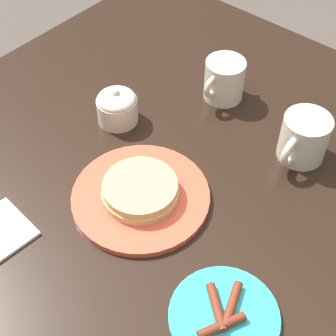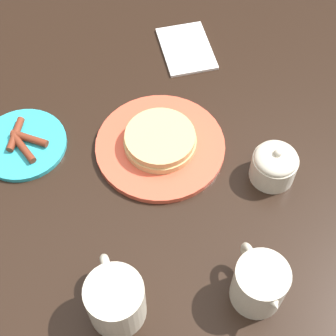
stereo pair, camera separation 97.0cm
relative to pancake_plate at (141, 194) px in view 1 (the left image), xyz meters
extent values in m
cube|color=black|center=(0.01, -0.02, -0.03)|extent=(1.27, 1.01, 0.03)
cube|color=black|center=(-0.56, -0.47, -0.40)|extent=(0.07, 0.07, 0.71)
cylinder|color=#DB5138|center=(0.00, 0.00, -0.01)|extent=(0.24, 0.24, 0.01)
cylinder|color=tan|center=(0.00, 0.00, 0.00)|extent=(0.14, 0.14, 0.01)
cylinder|color=tan|center=(0.00, 0.00, 0.02)|extent=(0.13, 0.13, 0.01)
cylinder|color=#2DADBC|center=(0.09, 0.24, -0.01)|extent=(0.16, 0.16, 0.01)
cylinder|color=maroon|center=(0.07, 0.24, 0.00)|extent=(0.07, 0.04, 0.01)
cylinder|color=maroon|center=(0.10, 0.25, 0.00)|extent=(0.07, 0.04, 0.01)
cylinder|color=maroon|center=(0.09, 0.23, 0.00)|extent=(0.06, 0.07, 0.01)
cylinder|color=beige|center=(-0.28, 0.16, 0.03)|extent=(0.09, 0.09, 0.09)
torus|color=beige|center=(-0.23, 0.16, 0.03)|extent=(0.06, 0.01, 0.06)
cylinder|color=brown|center=(-0.28, 0.16, 0.07)|extent=(0.08, 0.08, 0.00)
cylinder|color=beige|center=(-0.32, -0.06, 0.03)|extent=(0.08, 0.08, 0.09)
cone|color=beige|center=(-0.36, -0.06, 0.06)|extent=(0.04, 0.04, 0.04)
torus|color=beige|center=(-0.28, -0.06, 0.04)|extent=(0.05, 0.01, 0.05)
cylinder|color=beige|center=(-0.12, -0.17, 0.01)|extent=(0.08, 0.08, 0.05)
ellipsoid|color=beige|center=(-0.12, -0.17, 0.04)|extent=(0.08, 0.08, 0.03)
sphere|color=beige|center=(-0.12, -0.17, 0.06)|extent=(0.01, 0.01, 0.01)
camera|label=1|loc=(0.40, 0.40, 0.70)|focal=55.00mm
camera|label=2|loc=(-0.54, 0.16, 0.78)|focal=55.00mm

